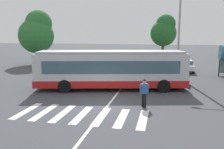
{
  "coord_description": "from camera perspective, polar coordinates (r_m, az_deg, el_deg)",
  "views": [
    {
      "loc": [
        3.68,
        -14.15,
        4.46
      ],
      "look_at": [
        -0.15,
        3.46,
        1.3
      ],
      "focal_mm": 38.22,
      "sensor_mm": 36.0,
      "label": 1
    }
  ],
  "objects": [
    {
      "name": "parked_car_teal",
      "position": [
        29.77,
        -3.84,
        2.8
      ],
      "size": [
        2.18,
        4.63,
        1.35
      ],
      "color": "black",
      "rests_on": "ground_plane"
    },
    {
      "name": "city_transit_bus",
      "position": [
        18.91,
        -0.21,
        1.21
      ],
      "size": [
        12.16,
        5.19,
        3.06
      ],
      "color": "black",
      "rests_on": "ground_plane"
    },
    {
      "name": "ground_plane",
      "position": [
        15.29,
        -2.22,
        -7.02
      ],
      "size": [
        160.0,
        160.0,
        0.0
      ],
      "primitive_type": "plane",
      "color": "#424449"
    },
    {
      "name": "twin_arm_street_lamp",
      "position": [
        24.98,
        15.91,
        13.33
      ],
      "size": [
        4.21,
        0.32,
        10.09
      ],
      "color": "#939399",
      "rests_on": "ground_plane"
    },
    {
      "name": "parked_car_champagne",
      "position": [
        28.89,
        0.94,
        2.6
      ],
      "size": [
        1.88,
        4.5,
        1.35
      ],
      "color": "black",
      "rests_on": "ground_plane"
    },
    {
      "name": "background_tree_right",
      "position": [
        31.74,
        12.34,
        10.17
      ],
      "size": [
        3.3,
        3.3,
        6.79
      ],
      "color": "brown",
      "rests_on": "ground_plane"
    },
    {
      "name": "parked_car_white",
      "position": [
        29.1,
        17.01,
        2.22
      ],
      "size": [
        1.91,
        4.52,
        1.35
      ],
      "color": "black",
      "rests_on": "ground_plane"
    },
    {
      "name": "crosswalk_painted_stripes",
      "position": [
        13.41,
        -7.24,
        -9.54
      ],
      "size": [
        7.16,
        2.96,
        0.01
      ],
      "color": "silver",
      "rests_on": "ground_plane"
    },
    {
      "name": "parked_car_charcoal",
      "position": [
        28.51,
        12.11,
        2.28
      ],
      "size": [
        2.0,
        4.57,
        1.35
      ],
      "color": "black",
      "rests_on": "ground_plane"
    },
    {
      "name": "background_tree_left",
      "position": [
        35.67,
        -17.5,
        9.66
      ],
      "size": [
        4.92,
        4.92,
        7.62
      ],
      "color": "brown",
      "rests_on": "ground_plane"
    },
    {
      "name": "lane_center_line",
      "position": [
        17.07,
        0.77,
        -5.19
      ],
      "size": [
        0.16,
        24.0,
        0.01
      ],
      "primitive_type": "cube",
      "color": "silver",
      "rests_on": "ground_plane"
    },
    {
      "name": "pedestrian_crossing_street",
      "position": [
        14.53,
        7.7,
        -4.05
      ],
      "size": [
        0.51,
        0.43,
        1.72
      ],
      "color": "black",
      "rests_on": "ground_plane"
    },
    {
      "name": "parked_car_black",
      "position": [
        29.05,
        6.88,
        2.57
      ],
      "size": [
        2.07,
        4.59,
        1.35
      ],
      "color": "black",
      "rests_on": "ground_plane"
    }
  ]
}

